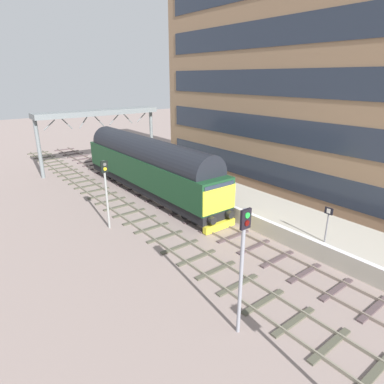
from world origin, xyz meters
TOP-DOWN VIEW (x-y plane):
  - ground_plane at (0.00, 0.00)m, footprint 140.00×140.00m
  - track_main at (0.00, 0.00)m, footprint 2.50×60.00m
  - track_adjacent_west at (-3.30, 0.00)m, footprint 2.50×60.00m
  - station_platform at (3.60, 0.00)m, footprint 4.00×44.00m
  - station_building at (9.67, -0.39)m, footprint 4.10×31.37m
  - diesel_locomotive at (0.00, 7.37)m, footprint 2.74×17.51m
  - signal_post_mid at (-5.38, -8.21)m, footprint 0.44×0.22m
  - signal_post_far at (-5.38, 3.30)m, footprint 0.44×0.22m
  - platform_number_sign at (1.99, -7.21)m, footprint 0.10×0.44m
  - waiting_passenger at (2.51, 0.75)m, footprint 0.46×0.46m
  - overhead_footbridge at (0.40, 17.53)m, footprint 12.60×2.00m

SIDE VIEW (x-z plane):
  - ground_plane at x=0.00m, z-range 0.00..0.00m
  - track_adjacent_west at x=-3.30m, z-range -0.02..0.13m
  - track_main at x=0.00m, z-range -0.02..0.13m
  - station_platform at x=3.60m, z-range 0.00..1.01m
  - waiting_passenger at x=2.51m, z-range 1.17..2.81m
  - platform_number_sign at x=1.99m, z-range 1.33..3.27m
  - diesel_locomotive at x=0.00m, z-range 0.14..4.82m
  - signal_post_far at x=-5.38m, z-range 0.55..4.98m
  - signal_post_mid at x=-5.38m, z-range 0.58..5.66m
  - overhead_footbridge at x=0.40m, z-range 2.45..8.47m
  - station_building at x=9.67m, z-range 0.00..17.20m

